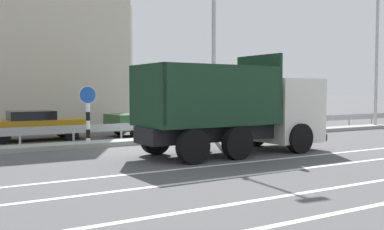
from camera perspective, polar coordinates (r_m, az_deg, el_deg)
ground_plane at (r=16.91m, az=-5.29°, el=-4.31°), size 320.00×320.00×0.00m
lane_strip_0 at (r=14.27m, az=9.27°, el=-5.70°), size 58.38×0.16×0.01m
lane_strip_1 at (r=13.04m, az=14.10°, el=-6.58°), size 58.38×0.16×0.01m
lane_strip_2 at (r=11.62m, az=21.85°, el=-7.89°), size 58.38×0.16×0.01m
median_island at (r=18.58m, az=-7.79°, el=-3.38°), size 32.11×1.10×0.18m
median_guardrail at (r=19.47m, az=-8.97°, el=-1.68°), size 58.38×0.09×0.78m
dump_truck at (r=16.13m, az=7.68°, el=0.02°), size 6.93×2.83×3.45m
median_road_sign at (r=17.87m, az=-13.08°, el=-0.04°), size 0.69×0.16×2.36m
street_lamp_2 at (r=20.33m, az=3.06°, el=12.54°), size 0.72×2.73×9.93m
street_lamp_3 at (r=28.59m, az=22.64°, el=7.60°), size 0.72×1.98×8.19m
parked_car_3 at (r=20.83m, az=-19.43°, el=-1.18°), size 4.51×2.03×1.31m
parked_car_4 at (r=22.25m, az=-4.97°, el=-0.56°), size 4.57×2.18×1.48m
parked_car_5 at (r=25.48m, az=7.03°, el=-0.30°), size 4.35×1.90×1.35m
church_tower at (r=42.26m, az=-10.80°, el=8.48°), size 3.60×3.60×13.55m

